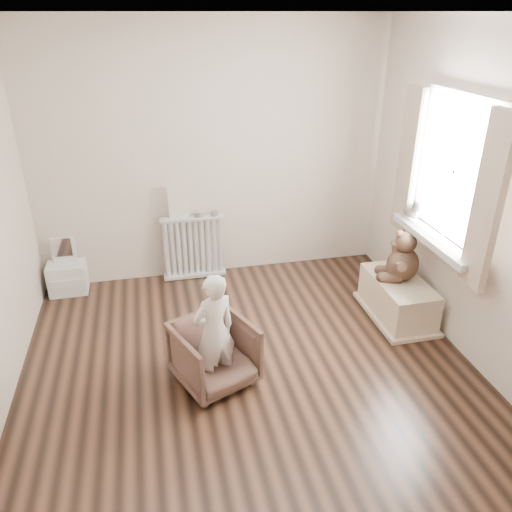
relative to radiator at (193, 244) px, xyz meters
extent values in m
cube|color=black|center=(0.25, -1.68, -0.39)|extent=(3.60, 3.60, 0.01)
cube|color=white|center=(0.25, -1.68, 2.21)|extent=(3.60, 3.60, 0.01)
cube|color=silver|center=(0.25, 0.12, 0.91)|extent=(3.60, 0.02, 2.60)
cube|color=silver|center=(0.25, -3.48, 0.91)|extent=(3.60, 0.02, 2.60)
cube|color=silver|center=(2.05, -1.68, 0.91)|extent=(0.02, 3.60, 2.60)
cube|color=white|center=(2.01, -1.38, 1.06)|extent=(0.03, 0.90, 1.10)
cube|color=silver|center=(1.92, -1.38, 0.48)|extent=(0.22, 1.10, 0.06)
cube|color=beige|center=(1.90, -1.95, 1.00)|extent=(0.06, 0.26, 1.30)
cube|color=beige|center=(1.90, -0.81, 1.00)|extent=(0.06, 0.26, 1.30)
cube|color=silver|center=(0.00, 0.00, 0.00)|extent=(0.66, 0.13, 0.70)
cube|color=beige|center=(-0.13, 0.00, 0.48)|extent=(0.20, 0.02, 0.33)
cylinder|color=#A59E8C|center=(0.07, 0.00, 0.34)|extent=(0.10, 0.10, 0.06)
cylinder|color=#A59E8C|center=(0.24, 0.00, 0.33)|extent=(0.08, 0.08, 0.05)
cube|color=silver|center=(-1.30, -0.03, -0.11)|extent=(0.37, 0.26, 0.58)
imported|color=brown|center=(-0.03, -1.73, -0.13)|extent=(0.72, 0.73, 0.51)
imported|color=white|center=(-0.03, -1.78, 0.10)|extent=(0.40, 0.34, 0.94)
cube|color=beige|center=(1.77, -1.18, -0.19)|extent=(0.43, 0.81, 0.38)
camera|label=1|loc=(-0.40, -4.81, 2.21)|focal=35.00mm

